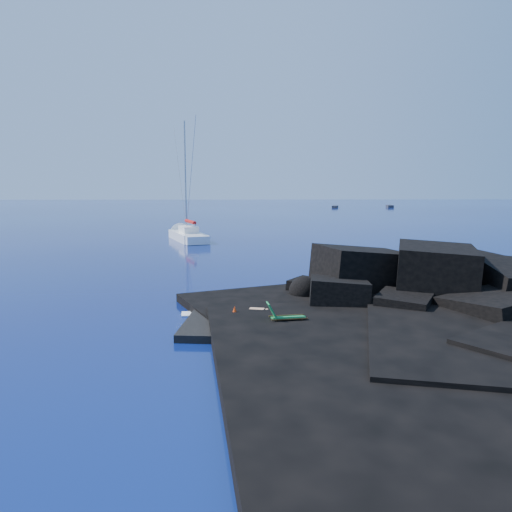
{
  "coord_description": "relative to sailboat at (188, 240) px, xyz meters",
  "views": [
    {
      "loc": [
        2.77,
        -22.58,
        6.7
      ],
      "look_at": [
        3.87,
        10.03,
        2.0
      ],
      "focal_mm": 35.0,
      "sensor_mm": 36.0,
      "label": 1
    }
  ],
  "objects": [
    {
      "name": "beach",
      "position": [
        7.97,
        -37.03,
        0.0
      ],
      "size": [
        9.08,
        6.86,
        0.7
      ],
      "primitive_type": "cube",
      "rotation": [
        0.0,
        0.0,
        -0.1
      ],
      "color": "black",
      "rests_on": "ground"
    },
    {
      "name": "towel",
      "position": [
        7.09,
        -36.2,
        0.38
      ],
      "size": [
        2.28,
        1.47,
        0.06
      ],
      "primitive_type": "cube",
      "rotation": [
        0.0,
        0.0,
        -0.24
      ],
      "color": "white",
      "rests_on": "beach"
    },
    {
      "name": "distant_boat_b",
      "position": [
        50.36,
        84.95,
        0.0
      ],
      "size": [
        2.32,
        5.3,
        0.68
      ],
      "primitive_type": "cube",
      "rotation": [
        0.0,
        0.0,
        -0.15
      ],
      "color": "#29292E",
      "rests_on": "ground"
    },
    {
      "name": "sunbather",
      "position": [
        7.09,
        -36.2,
        0.54
      ],
      "size": [
        2.06,
        0.96,
        0.27
      ],
      "primitive_type": null,
      "rotation": [
        0.0,
        0.0,
        -0.24
      ],
      "color": "tan",
      "rests_on": "towel"
    },
    {
      "name": "deck_chair",
      "position": [
        8.43,
        -38.17,
        0.94
      ],
      "size": [
        1.82,
        0.99,
        1.19
      ],
      "primitive_type": null,
      "rotation": [
        0.0,
        0.0,
        0.14
      ],
      "color": "#1A773B",
      "rests_on": "beach"
    },
    {
      "name": "surf_foam",
      "position": [
        8.47,
        -32.53,
        0.0
      ],
      "size": [
        10.0,
        8.0,
        0.06
      ],
      "primitive_type": null,
      "color": "white",
      "rests_on": "ground"
    },
    {
      "name": "sailboat",
      "position": [
        0.0,
        0.0,
        0.0
      ],
      "size": [
        7.17,
        13.76,
        14.24
      ],
      "primitive_type": null,
      "rotation": [
        0.0,
        0.0,
        0.34
      ],
      "color": "white",
      "rests_on": "ground"
    },
    {
      "name": "headland",
      "position": [
        16.47,
        -34.53,
        0.0
      ],
      "size": [
        24.0,
        24.0,
        3.6
      ],
      "primitive_type": null,
      "color": "black",
      "rests_on": "ground"
    },
    {
      "name": "distant_boat_a",
      "position": [
        33.92,
        83.27,
        0.0
      ],
      "size": [
        2.67,
        4.79,
        0.61
      ],
      "primitive_type": "cube",
      "rotation": [
        0.0,
        0.0,
        -0.29
      ],
      "color": "#26262B",
      "rests_on": "ground"
    },
    {
      "name": "ground",
      "position": [
        3.47,
        -37.53,
        0.0
      ],
      "size": [
        400.0,
        400.0,
        0.0
      ],
      "primitive_type": "plane",
      "color": "#04083B",
      "rests_on": "ground"
    },
    {
      "name": "marker_cone",
      "position": [
        5.99,
        -36.77,
        0.63
      ],
      "size": [
        0.47,
        0.47,
        0.57
      ],
      "primitive_type": "cone",
      "rotation": [
        0.0,
        0.0,
        0.33
      ],
      "color": "#E73B0C",
      "rests_on": "beach"
    }
  ]
}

